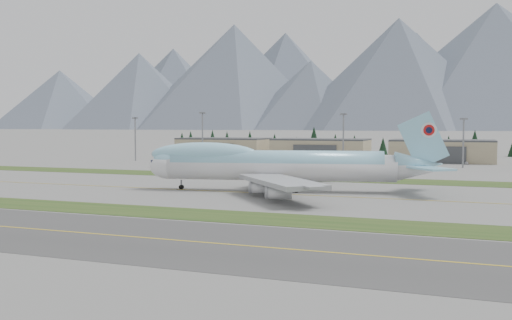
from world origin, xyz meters
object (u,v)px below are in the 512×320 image
at_px(hangar_center, 321,149).
at_px(service_vehicle_a, 286,161).
at_px(service_vehicle_c, 466,164).
at_px(hangar_left, 224,148).
at_px(boeing_747_freighter, 277,165).
at_px(hangar_right, 442,151).
at_px(service_vehicle_b, 362,165).

xyz_separation_m(hangar_center, service_vehicle_a, (-13.77, -17.32, -5.39)).
bearing_deg(service_vehicle_c, hangar_left, 169.72).
distance_m(boeing_747_freighter, hangar_center, 145.28).
distance_m(hangar_center, hangar_right, 60.00).
xyz_separation_m(boeing_747_freighter, service_vehicle_c, (47.88, 128.76, -7.07)).
xyz_separation_m(hangar_center, hangar_right, (60.00, 0.00, 0.00)).
distance_m(hangar_left, service_vehicle_c, 127.08).
bearing_deg(service_vehicle_a, hangar_right, -4.13).
bearing_deg(service_vehicle_b, hangar_center, 32.08).
relative_size(hangar_left, hangar_center, 1.00).
distance_m(hangar_center, service_vehicle_b, 45.77).
bearing_deg(hangar_right, service_vehicle_b, -131.90).
relative_size(boeing_747_freighter, service_vehicle_a, 20.34).
bearing_deg(boeing_747_freighter, hangar_center, 87.60).
relative_size(service_vehicle_a, service_vehicle_c, 0.96).
bearing_deg(hangar_left, service_vehicle_b, -23.63).
height_order(hangar_center, service_vehicle_b, hangar_center).
distance_m(hangar_center, service_vehicle_c, 72.81).
height_order(boeing_747_freighter, hangar_center, boeing_747_freighter).
distance_m(boeing_747_freighter, service_vehicle_b, 107.59).
relative_size(hangar_center, service_vehicle_b, 13.13).
bearing_deg(hangar_left, service_vehicle_a, -22.78).
height_order(service_vehicle_b, service_vehicle_c, service_vehicle_c).
bearing_deg(boeing_747_freighter, service_vehicle_b, 76.07).
height_order(hangar_center, service_vehicle_c, hangar_center).
xyz_separation_m(boeing_747_freighter, service_vehicle_b, (4.35, 107.27, -7.07)).
bearing_deg(hangar_left, service_vehicle_c, -6.62).
xyz_separation_m(hangar_right, service_vehicle_b, (-32.42, -36.13, -5.39)).
xyz_separation_m(boeing_747_freighter, hangar_right, (36.76, 143.40, -1.68)).
bearing_deg(boeing_747_freighter, service_vehicle_c, 58.00).
bearing_deg(hangar_center, service_vehicle_b, -52.64).
bearing_deg(hangar_center, hangar_left, 180.00).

